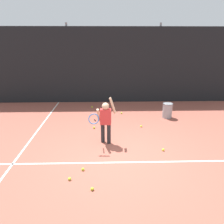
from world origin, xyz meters
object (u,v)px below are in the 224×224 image
Objects in this scene: tennis_ball_4 at (92,107)px; ball_hopper at (167,110)px; tennis_ball_0 at (92,189)px; tennis_ball_7 at (83,169)px; tennis_ball_1 at (70,179)px; tennis_ball_8 at (163,150)px; tennis_player at (105,119)px; tennis_ball_5 at (141,126)px; tennis_ball_2 at (105,116)px; tennis_ball_3 at (121,113)px; tennis_ball_6 at (94,128)px.

ball_hopper is at bearing -23.37° from tennis_ball_4.
tennis_ball_7 is (-0.25, 0.66, 0.00)m from tennis_ball_0.
tennis_ball_8 is at bearing 26.73° from tennis_ball_1.
tennis_ball_1 and tennis_ball_7 have the same top height.
tennis_player is 1.96m from tennis_ball_1.
tennis_ball_0 is 1.00× the size of tennis_ball_5.
tennis_ball_4 is (-0.58, 1.10, 0.00)m from tennis_ball_2.
tennis_ball_3 is 1.46m from tennis_ball_5.
tennis_player is 20.46× the size of tennis_ball_1.
tennis_ball_2 is at bearing 139.05° from tennis_ball_5.
tennis_ball_3 is 1.00× the size of tennis_ball_5.
tennis_ball_4 is at bearing 91.04° from tennis_ball_7.
tennis_ball_1 is (-3.10, -3.67, -0.26)m from ball_hopper.
tennis_ball_1 is at bearing -108.72° from tennis_ball_3.
tennis_ball_7 is at bearing -125.34° from tennis_ball_5.
tennis_ball_0 is 1.00× the size of tennis_ball_8.
tennis_ball_4 is at bearing 118.00° from tennis_ball_2.
tennis_ball_5 is 1.00× the size of tennis_ball_8.
tennis_player is 20.46× the size of tennis_ball_6.
tennis_player is at bearing 68.99° from tennis_ball_7.
tennis_player is at bearing -104.55° from tennis_ball_3.
tennis_ball_1 is at bearing -109.15° from tennis_player.
tennis_ball_6 and tennis_ball_7 have the same top height.
tennis_ball_2 is 1.00× the size of tennis_ball_7.
tennis_ball_2 is 1.00× the size of tennis_ball_3.
tennis_ball_6 is 2.47m from tennis_ball_8.
tennis_ball_1 is at bearing -130.25° from ball_hopper.
tennis_player is 20.46× the size of tennis_ball_8.
tennis_ball_2 is at bearing 71.95° from tennis_ball_6.
tennis_ball_8 is (2.31, 1.16, 0.00)m from tennis_ball_1.
tennis_ball_7 is (0.08, -4.60, 0.00)m from tennis_ball_4.
tennis_ball_4 is at bearing 146.20° from tennis_ball_3.
tennis_ball_1 is at bearing -91.90° from tennis_ball_4.
ball_hopper reaches higher than tennis_ball_1.
tennis_ball_7 is 1.00× the size of tennis_ball_8.
ball_hopper is 2.64m from tennis_ball_8.
tennis_ball_5 is at bearing 54.53° from tennis_ball_1.
tennis_ball_2 is (0.75, 3.84, 0.00)m from tennis_ball_1.
tennis_ball_8 is at bearing -78.26° from tennis_ball_5.
tennis_ball_0 and tennis_ball_5 have the same top height.
tennis_ball_8 is (1.55, -0.50, -0.69)m from tennis_player.
tennis_ball_3 is 3.09m from tennis_ball_8.
tennis_player is 1.77m from tennis_ball_8.
ball_hopper is (2.35, 2.00, -0.44)m from tennis_player.
ball_hopper reaches higher than tennis_ball_8.
tennis_ball_4 is 1.00× the size of tennis_ball_7.
tennis_ball_4 is 4.34m from tennis_ball_8.
tennis_ball_6 is at bearing 86.93° from tennis_ball_7.
tennis_ball_6 is at bearing 141.75° from tennis_ball_8.
tennis_ball_3 is (0.65, 0.28, 0.00)m from tennis_ball_2.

